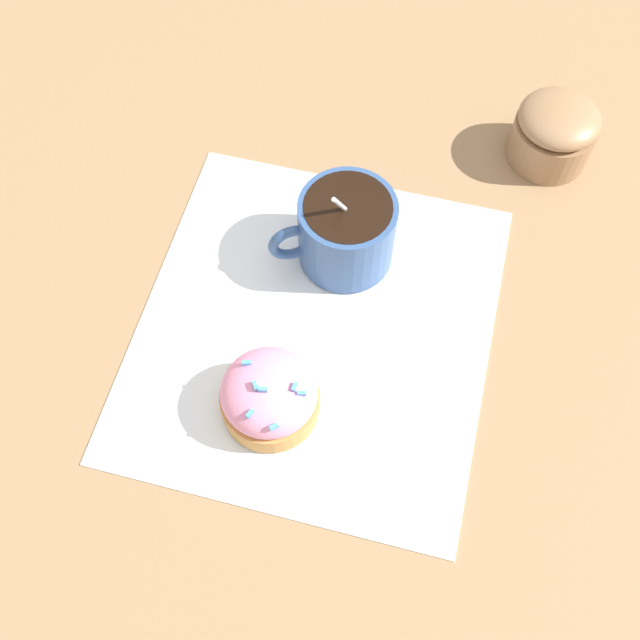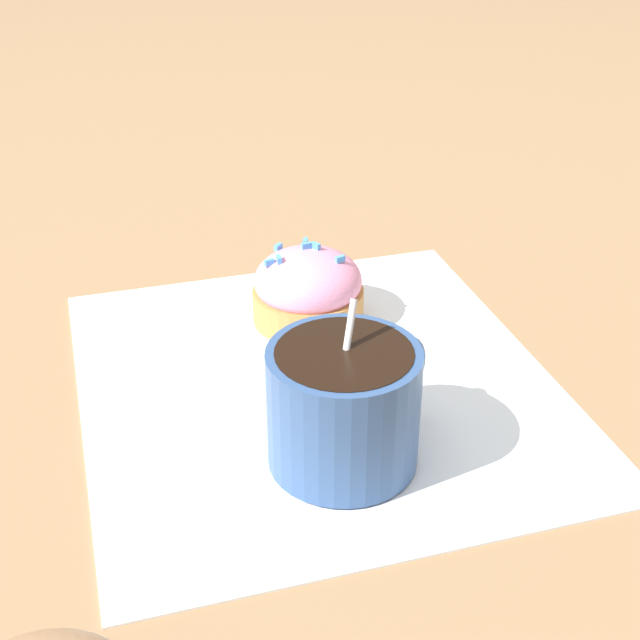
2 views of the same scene
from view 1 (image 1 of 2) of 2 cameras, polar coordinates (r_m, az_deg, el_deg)
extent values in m
plane|color=#93704C|center=(0.65, -0.40, -0.69)|extent=(3.00, 3.00, 0.00)
cube|color=white|center=(0.65, -0.40, -0.63)|extent=(0.33, 0.31, 0.00)
cylinder|color=#335184|center=(0.65, 2.05, 6.77)|extent=(0.09, 0.09, 0.07)
cylinder|color=black|center=(0.63, 2.13, 8.29)|extent=(0.08, 0.08, 0.01)
torus|color=#335184|center=(0.65, -2.11, 5.91)|extent=(0.03, 0.04, 0.04)
ellipsoid|color=silver|center=(0.67, 0.49, 4.38)|extent=(0.03, 0.03, 0.01)
cylinder|color=silver|center=(0.64, 2.49, 7.95)|extent=(0.04, 0.03, 0.09)
cylinder|color=#C18442|center=(0.61, -3.81, -6.19)|extent=(0.08, 0.08, 0.02)
ellipsoid|color=pink|center=(0.59, -3.92, -5.50)|extent=(0.08, 0.08, 0.04)
cube|color=#4C99EA|center=(0.56, -4.39, -5.30)|extent=(0.00, 0.01, 0.00)
cube|color=#4C99EA|center=(0.56, -3.90, -8.03)|extent=(0.01, 0.01, 0.00)
cube|color=#4C99EA|center=(0.56, -5.34, -7.12)|extent=(0.01, 0.01, 0.00)
cube|color=#4C99EA|center=(0.57, -4.95, -5.00)|extent=(0.01, 0.01, 0.00)
cube|color=#4C99EA|center=(0.57, -1.40, -5.61)|extent=(0.00, 0.01, 0.00)
cube|color=#4C99EA|center=(0.58, -5.61, -3.28)|extent=(0.01, 0.01, 0.00)
cube|color=#4C99EA|center=(0.57, -1.95, -5.11)|extent=(0.01, 0.00, 0.00)
cylinder|color=#99704C|center=(0.77, 17.19, 12.95)|extent=(0.08, 0.08, 0.04)
ellipsoid|color=#99704C|center=(0.75, 17.80, 14.40)|extent=(0.08, 0.08, 0.03)
camera|label=2|loc=(0.79, 23.40, 40.33)|focal=50.00mm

